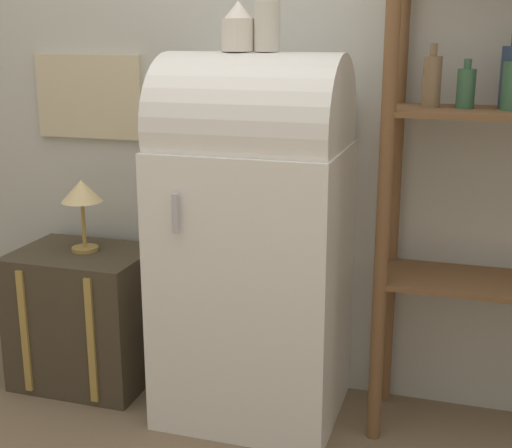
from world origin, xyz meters
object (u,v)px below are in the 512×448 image
(desk_lamp, at_px, (82,196))
(refrigerator, at_px, (253,236))
(suitcase_trunk, at_px, (85,317))
(vase_left, at_px, (238,28))
(vase_center, at_px, (267,16))

(desk_lamp, bearing_deg, refrigerator, -3.55)
(suitcase_trunk, distance_m, vase_left, 1.38)
(refrigerator, xyz_separation_m, vase_center, (0.05, 0.01, 0.79))
(refrigerator, distance_m, vase_center, 0.80)
(suitcase_trunk, bearing_deg, desk_lamp, 68.03)
(suitcase_trunk, relative_size, vase_left, 3.36)
(suitcase_trunk, xyz_separation_m, vase_left, (0.70, -0.02, 1.18))
(vase_left, xyz_separation_m, vase_center, (0.10, 0.00, 0.04))
(refrigerator, xyz_separation_m, suitcase_trunk, (-0.76, 0.03, -0.43))
(vase_left, bearing_deg, desk_lamp, 176.40)
(suitcase_trunk, height_order, vase_center, vase_center)
(refrigerator, bearing_deg, desk_lamp, 176.45)
(desk_lamp, bearing_deg, vase_center, -2.85)
(refrigerator, xyz_separation_m, desk_lamp, (-0.75, 0.05, 0.09))
(refrigerator, height_order, suitcase_trunk, refrigerator)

